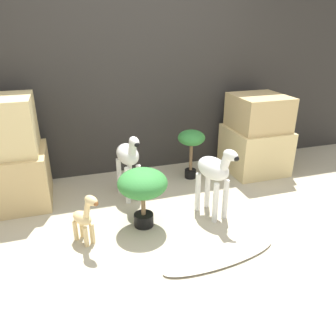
{
  "coord_description": "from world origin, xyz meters",
  "views": [
    {
      "loc": [
        -0.8,
        -2.17,
        1.71
      ],
      "look_at": [
        0.09,
        0.64,
        0.41
      ],
      "focal_mm": 35.0,
      "sensor_mm": 36.0,
      "label": 1
    }
  ],
  "objects_px": {
    "zebra_left": "(128,158)",
    "potted_palm_back": "(143,186)",
    "giraffe_figurine": "(85,217)",
    "zebra_right": "(214,173)",
    "surfboard": "(219,256)",
    "potted_palm_front": "(191,142)"
  },
  "relations": [
    {
      "from": "potted_palm_front",
      "to": "potted_palm_back",
      "type": "xyz_separation_m",
      "value": [
        -0.78,
        -0.83,
        -0.05
      ]
    },
    {
      "from": "giraffe_figurine",
      "to": "potted_palm_back",
      "type": "xyz_separation_m",
      "value": [
        0.52,
        0.12,
        0.15
      ]
    },
    {
      "from": "zebra_left",
      "to": "potted_palm_front",
      "type": "xyz_separation_m",
      "value": [
        0.79,
        0.26,
        0.01
      ]
    },
    {
      "from": "giraffe_figurine",
      "to": "zebra_right",
      "type": "bearing_deg",
      "value": 4.53
    },
    {
      "from": "giraffe_figurine",
      "to": "potted_palm_front",
      "type": "bearing_deg",
      "value": 36.03
    },
    {
      "from": "zebra_right",
      "to": "giraffe_figurine",
      "type": "relative_size",
      "value": 1.49
    },
    {
      "from": "zebra_left",
      "to": "potted_palm_back",
      "type": "xyz_separation_m",
      "value": [
        0.01,
        -0.57,
        -0.05
      ]
    },
    {
      "from": "zebra_left",
      "to": "giraffe_figurine",
      "type": "height_order",
      "value": "zebra_left"
    },
    {
      "from": "potted_palm_front",
      "to": "potted_palm_back",
      "type": "height_order",
      "value": "potted_palm_front"
    },
    {
      "from": "potted_palm_back",
      "to": "zebra_left",
      "type": "bearing_deg",
      "value": 91.14
    },
    {
      "from": "potted_palm_back",
      "to": "surfboard",
      "type": "distance_m",
      "value": 0.88
    },
    {
      "from": "potted_palm_back",
      "to": "giraffe_figurine",
      "type": "bearing_deg",
      "value": -167.38
    },
    {
      "from": "zebra_right",
      "to": "surfboard",
      "type": "relative_size",
      "value": 0.71
    },
    {
      "from": "potted_palm_front",
      "to": "zebra_right",
      "type": "bearing_deg",
      "value": -97.0
    },
    {
      "from": "potted_palm_front",
      "to": "potted_palm_back",
      "type": "bearing_deg",
      "value": -133.22
    },
    {
      "from": "giraffe_figurine",
      "to": "surfboard",
      "type": "height_order",
      "value": "giraffe_figurine"
    },
    {
      "from": "zebra_right",
      "to": "giraffe_figurine",
      "type": "bearing_deg",
      "value": -175.47
    },
    {
      "from": "potted_palm_front",
      "to": "surfboard",
      "type": "height_order",
      "value": "potted_palm_front"
    },
    {
      "from": "zebra_left",
      "to": "surfboard",
      "type": "xyz_separation_m",
      "value": [
        0.47,
        -1.21,
        -0.43
      ]
    },
    {
      "from": "zebra_right",
      "to": "zebra_left",
      "type": "relative_size",
      "value": 1.0
    },
    {
      "from": "potted_palm_front",
      "to": "surfboard",
      "type": "distance_m",
      "value": 1.57
    },
    {
      "from": "zebra_right",
      "to": "potted_palm_back",
      "type": "distance_m",
      "value": 0.68
    }
  ]
}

